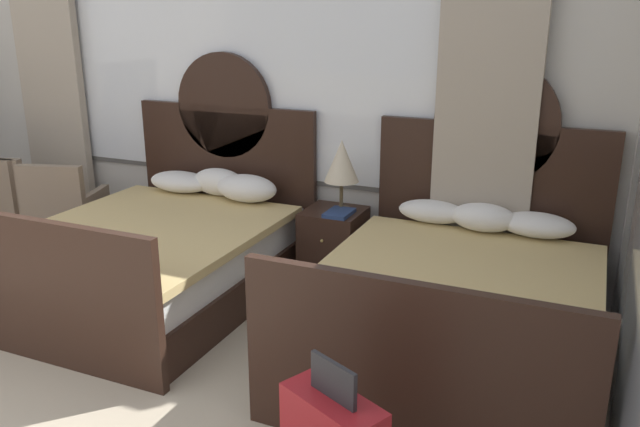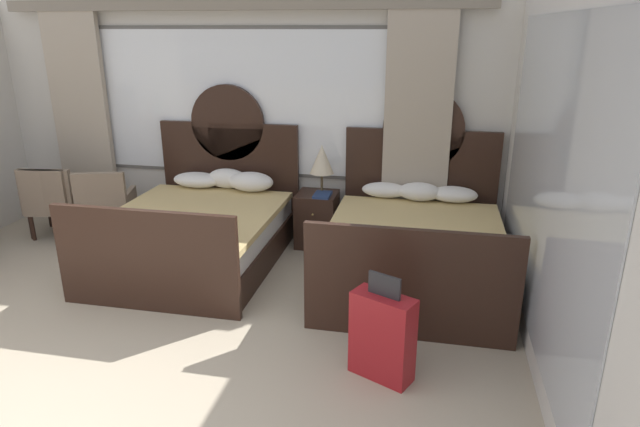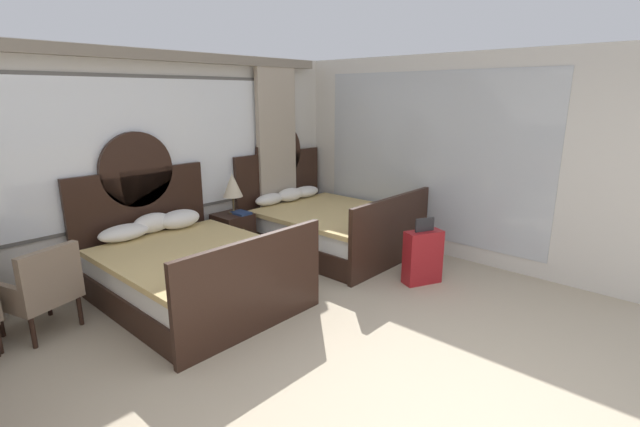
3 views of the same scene
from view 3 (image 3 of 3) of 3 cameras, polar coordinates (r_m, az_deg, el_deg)
wall_back_window at (r=5.84m, az=-21.20°, el=6.30°), size 6.04×0.22×2.70m
wall_right_mirror at (r=6.35m, az=15.75°, el=6.75°), size 0.08×4.81×2.70m
bed_near_window at (r=5.14m, az=-16.25°, el=-6.59°), size 1.69×2.15×1.77m
bed_near_mirror at (r=6.51m, az=0.84°, el=-1.46°), size 1.69×2.15×1.77m
nightstand_between_beds at (r=6.29m, az=-10.88°, el=-2.77°), size 0.45×0.47×0.62m
table_lamp_on_nightstand at (r=6.17m, az=-11.01°, el=3.50°), size 0.27×0.27×0.55m
book_on_nightstand at (r=6.18m, az=-9.93°, el=0.07°), size 0.18×0.26×0.03m
armchair_by_window_left at (r=4.95m, az=-31.75°, el=-7.97°), size 0.71×0.71×0.85m
suitcase_on_floor at (r=5.49m, az=12.85°, el=-5.35°), size 0.49×0.37×0.80m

